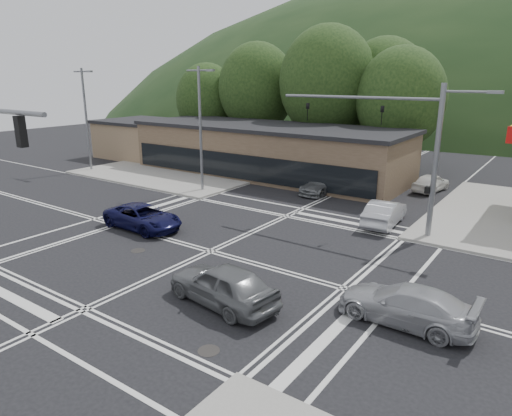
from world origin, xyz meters
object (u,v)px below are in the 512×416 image
Objects in this scene: car_blue_west at (143,217)px; car_northbound at (322,185)px; car_grey_center at (223,284)px; car_queue_b at (431,183)px; car_queue_a at (385,213)px; car_silver_east at (406,305)px.

car_blue_west reaches higher than car_northbound.
car_grey_center reaches higher than car_queue_b.
car_queue_a is 9.80m from car_queue_b.
car_queue_a is 1.12× the size of car_queue_b.
car_blue_west reaches higher than car_queue_b.
car_queue_a is (10.91, 8.50, 0.05)m from car_blue_west.
car_queue_b is at bearing 42.58° from car_northbound.
car_queue_a is (1.58, 12.83, -0.07)m from car_grey_center.
car_queue_a reaches higher than car_queue_b.
car_queue_b is 8.25m from car_northbound.
car_grey_center is 0.99× the size of car_silver_east.
car_silver_east is 1.20× the size of car_queue_b.
car_blue_west is 13.83m from car_queue_a.
car_queue_b is (0.00, 9.80, -0.06)m from car_queue_a.
car_grey_center reaches higher than car_queue_a.
car_blue_west is 1.24× the size of car_queue_b.
car_blue_west is at bearing 67.25° from car_queue_b.
car_grey_center reaches higher than car_blue_west.
car_blue_west is 1.11× the size of car_queue_a.
car_silver_east is at bearing -94.86° from car_blue_west.
car_queue_a is 7.90m from car_northbound.
car_northbound is (-10.90, 14.84, -0.05)m from car_silver_east.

